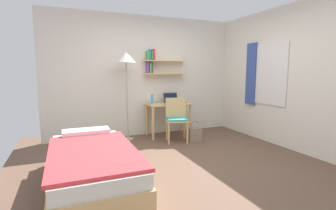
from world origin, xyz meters
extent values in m
plane|color=brown|center=(0.00, 0.00, 0.00)|extent=(5.28, 5.28, 0.00)
cube|color=silver|center=(0.00, 2.02, 1.30)|extent=(4.40, 0.05, 2.60)
cube|color=tan|center=(0.36, 1.89, 1.36)|extent=(0.95, 0.22, 0.02)
cube|color=purple|center=(-0.05, 1.93, 1.48)|extent=(0.03, 0.13, 0.23)
cube|color=#4CA856|center=(0.00, 1.90, 1.47)|extent=(0.03, 0.17, 0.21)
cube|color=#333338|center=(0.04, 1.92, 1.48)|extent=(0.03, 0.14, 0.23)
cube|color=tan|center=(0.36, 1.89, 1.63)|extent=(0.95, 0.22, 0.02)
cube|color=#4CA856|center=(-0.04, 1.91, 1.75)|extent=(0.03, 0.16, 0.20)
cube|color=#3384C6|center=(0.01, 1.93, 1.76)|extent=(0.04, 0.13, 0.23)
cube|color=#4CA856|center=(0.05, 1.91, 1.75)|extent=(0.02, 0.15, 0.21)
cube|color=#D13D38|center=(0.09, 1.91, 1.76)|extent=(0.04, 0.17, 0.24)
cube|color=silver|center=(2.02, 0.00, 1.30)|extent=(0.05, 4.40, 2.60)
cube|color=silver|center=(1.99, 0.46, 1.35)|extent=(0.02, 0.82, 1.19)
cube|color=white|center=(1.99, 0.46, 1.35)|extent=(0.01, 0.76, 1.13)
cube|color=#384C93|center=(1.96, 0.97, 1.35)|extent=(0.03, 0.28, 1.29)
cube|color=tan|center=(-1.46, -0.20, 0.14)|extent=(0.97, 1.98, 0.28)
cube|color=silver|center=(-1.46, -0.20, 0.36)|extent=(0.93, 1.93, 0.16)
cube|color=#DB383D|center=(-1.46, -0.32, 0.46)|extent=(0.99, 1.63, 0.04)
cube|color=white|center=(-1.46, 0.57, 0.49)|extent=(0.68, 0.28, 0.10)
cube|color=tan|center=(0.36, 1.70, 0.70)|extent=(0.96, 0.51, 0.03)
cylinder|color=tan|center=(-0.07, 1.49, 0.34)|extent=(0.06, 0.06, 0.68)
cylinder|color=tan|center=(0.78, 1.49, 0.34)|extent=(0.06, 0.06, 0.68)
cylinder|color=tan|center=(-0.07, 1.91, 0.34)|extent=(0.06, 0.06, 0.68)
cylinder|color=tan|center=(0.78, 1.91, 0.34)|extent=(0.06, 0.06, 0.68)
cube|color=tan|center=(0.32, 1.16, 0.43)|extent=(0.53, 0.51, 0.03)
cube|color=teal|center=(0.32, 1.16, 0.46)|extent=(0.49, 0.47, 0.04)
cube|color=tan|center=(0.37, 1.34, 0.68)|extent=(0.41, 0.15, 0.39)
cylinder|color=tan|center=(0.10, 1.06, 0.21)|extent=(0.04, 0.04, 0.42)
cylinder|color=tan|center=(0.45, 0.95, 0.21)|extent=(0.04, 0.04, 0.42)
cylinder|color=tan|center=(0.19, 1.37, 0.21)|extent=(0.04, 0.04, 0.42)
cylinder|color=tan|center=(0.54, 1.27, 0.21)|extent=(0.04, 0.04, 0.42)
cylinder|color=#B2A893|center=(-0.56, 1.68, 0.01)|extent=(0.24, 0.24, 0.02)
cylinder|color=#B2A893|center=(-0.56, 1.68, 0.80)|extent=(0.03, 0.03, 1.56)
cone|color=silver|center=(-0.56, 1.68, 1.69)|extent=(0.40, 0.40, 0.22)
cube|color=#2D2D33|center=(0.46, 1.75, 0.72)|extent=(0.33, 0.23, 0.01)
cube|color=#2D2D33|center=(0.46, 1.83, 0.83)|extent=(0.33, 0.08, 0.20)
cube|color=black|center=(0.46, 1.83, 0.83)|extent=(0.29, 0.07, 0.17)
cylinder|color=#4C99DB|center=(-0.02, 1.70, 0.82)|extent=(0.06, 0.06, 0.21)
cube|color=#333338|center=(0.65, 1.68, 0.73)|extent=(0.18, 0.21, 0.02)
cube|color=silver|center=(0.65, 1.68, 0.75)|extent=(0.14, 0.21, 0.03)
cube|color=silver|center=(0.64, 1.68, 0.78)|extent=(0.14, 0.20, 0.02)
cube|color=silver|center=(0.66, 1.68, 0.80)|extent=(0.19, 0.20, 0.03)
cube|color=gray|center=(0.65, 1.02, 0.14)|extent=(0.27, 0.13, 0.29)
torus|color=gray|center=(0.65, 1.02, 0.34)|extent=(0.19, 0.02, 0.19)
camera|label=1|loc=(-1.75, -3.32, 1.41)|focal=26.89mm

